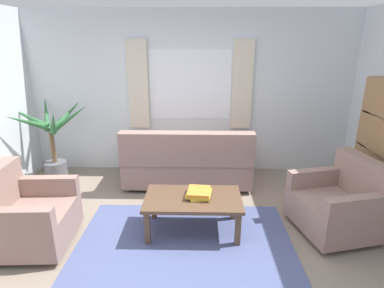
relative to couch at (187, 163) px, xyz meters
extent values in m
plane|color=gray|center=(0.02, -1.54, -0.37)|extent=(6.24, 6.24, 0.00)
cube|color=silver|center=(0.02, 0.72, 0.93)|extent=(5.32, 0.12, 2.60)
cube|color=white|center=(0.02, 0.66, 1.08)|extent=(1.30, 0.01, 1.10)
cube|color=beige|center=(-0.81, 0.63, 1.08)|extent=(0.32, 0.06, 1.40)
cube|color=beige|center=(0.85, 0.63, 1.08)|extent=(0.32, 0.06, 1.40)
cube|color=#4C5684|center=(0.02, -1.54, -0.36)|extent=(2.37, 1.75, 0.01)
cube|color=gray|center=(0.00, 0.07, -0.12)|extent=(1.90, 0.80, 0.38)
cube|color=gray|center=(0.00, -0.25, 0.31)|extent=(1.90, 0.20, 0.48)
cube|color=gray|center=(0.87, 0.07, 0.19)|extent=(0.16, 0.80, 0.24)
cube|color=gray|center=(-0.87, 0.07, 0.19)|extent=(0.16, 0.80, 0.24)
cylinder|color=brown|center=(0.85, 0.37, -0.34)|extent=(0.06, 0.06, 0.06)
cylinder|color=brown|center=(-0.85, 0.37, -0.34)|extent=(0.06, 0.06, 0.06)
cylinder|color=brown|center=(0.85, -0.23, -0.34)|extent=(0.06, 0.06, 0.06)
cylinder|color=brown|center=(-0.85, -0.23, -0.34)|extent=(0.06, 0.06, 0.06)
cube|color=gray|center=(-1.62, -1.51, -0.13)|extent=(0.84, 0.88, 0.36)
cube|color=gray|center=(-1.60, -1.87, 0.16)|extent=(0.81, 0.16, 0.22)
cube|color=gray|center=(-1.64, -1.15, 0.16)|extent=(0.81, 0.16, 0.22)
cylinder|color=brown|center=(-1.28, -1.83, -0.34)|extent=(0.05, 0.05, 0.06)
cylinder|color=brown|center=(-1.32, -1.15, -0.34)|extent=(0.05, 0.05, 0.06)
cylinder|color=brown|center=(-1.96, -1.19, -0.34)|extent=(0.05, 0.05, 0.06)
cube|color=gray|center=(1.73, -1.19, -0.13)|extent=(0.98, 1.01, 0.36)
cube|color=gray|center=(2.05, -1.11, 0.28)|extent=(0.37, 0.86, 0.46)
cube|color=gray|center=(1.65, -0.84, 0.16)|extent=(0.81, 0.31, 0.22)
cube|color=gray|center=(1.82, -1.54, 0.16)|extent=(0.81, 0.31, 0.22)
cylinder|color=brown|center=(1.34, -0.94, -0.34)|extent=(0.05, 0.05, 0.06)
cylinder|color=brown|center=(1.50, -1.60, -0.34)|extent=(0.05, 0.05, 0.06)
cylinder|color=brown|center=(1.96, -0.78, -0.34)|extent=(0.05, 0.05, 0.06)
cylinder|color=brown|center=(2.13, -1.44, -0.34)|extent=(0.05, 0.05, 0.06)
cube|color=brown|center=(0.11, -1.22, 0.05)|extent=(1.10, 0.64, 0.04)
cube|color=brown|center=(-0.38, -1.48, -0.17)|extent=(0.06, 0.06, 0.40)
cube|color=brown|center=(0.60, -1.48, -0.17)|extent=(0.06, 0.06, 0.40)
cube|color=brown|center=(-0.38, -0.96, -0.17)|extent=(0.06, 0.06, 0.40)
cube|color=brown|center=(0.60, -0.96, -0.17)|extent=(0.06, 0.06, 0.40)
cube|color=gold|center=(0.17, -1.21, 0.08)|extent=(0.23, 0.28, 0.02)
cube|color=gold|center=(0.17, -1.20, 0.11)|extent=(0.31, 0.31, 0.03)
cube|color=orange|center=(0.17, -1.20, 0.14)|extent=(0.27, 0.29, 0.03)
cylinder|color=#56565B|center=(-2.11, 0.17, -0.22)|extent=(0.34, 0.34, 0.29)
cylinder|color=brown|center=(-2.11, 0.17, 0.17)|extent=(0.07, 0.07, 0.49)
cone|color=#2D6638|center=(-1.80, 0.21, 0.64)|extent=(0.58, 0.18, 0.45)
cone|color=#2D6638|center=(-1.92, 0.43, 0.65)|extent=(0.37, 0.57, 0.45)
cone|color=#2D6638|center=(-2.29, 0.46, 0.65)|extent=(0.33, 0.55, 0.54)
cone|color=#2D6638|center=(-2.46, 0.20, 0.66)|extent=(0.67, 0.16, 0.39)
cone|color=#2D6638|center=(-2.31, -0.10, 0.65)|extent=(0.38, 0.61, 0.42)
cone|color=#2D6638|center=(-1.93, -0.08, 0.63)|extent=(0.35, 0.49, 0.50)
cube|color=olive|center=(2.40, -0.42, 0.48)|extent=(0.30, 0.04, 1.70)
cube|color=olive|center=(2.26, -0.87, 0.48)|extent=(0.02, 0.90, 1.70)
cube|color=olive|center=(2.40, -0.87, -0.36)|extent=(0.30, 0.86, 0.02)
cube|color=olive|center=(2.40, -0.87, 0.07)|extent=(0.30, 0.86, 0.02)
cube|color=gold|center=(2.40, -0.86, 0.20)|extent=(0.23, 0.08, 0.25)
cube|color=#335199|center=(2.40, -0.77, 0.22)|extent=(0.25, 0.08, 0.28)
cube|color=#B23833|center=(2.40, -0.69, 0.21)|extent=(0.23, 0.05, 0.26)
camera|label=1|loc=(0.17, -4.39, 1.78)|focal=29.19mm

